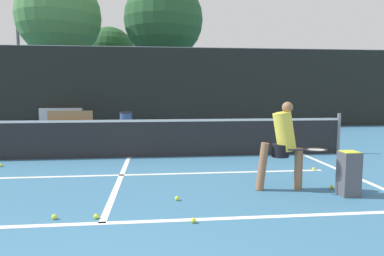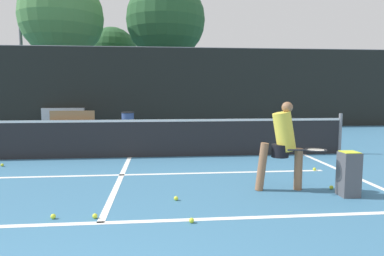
# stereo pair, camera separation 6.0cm
# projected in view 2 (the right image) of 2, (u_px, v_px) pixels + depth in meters

# --- Properties ---
(court_baseline_near) EXTENTS (11.00, 0.10, 0.01)m
(court_baseline_near) POSITION_uv_depth(u_px,v_px,m) (100.00, 223.00, 4.29)
(court_baseline_near) COLOR white
(court_baseline_near) RESTS_ON ground
(court_service_line) EXTENTS (8.25, 0.10, 0.01)m
(court_service_line) POSITION_uv_depth(u_px,v_px,m) (122.00, 175.00, 6.76)
(court_service_line) COLOR white
(court_service_line) RESTS_ON ground
(court_center_mark) EXTENTS (0.10, 4.31, 0.01)m
(court_center_mark) POSITION_uv_depth(u_px,v_px,m) (120.00, 179.00, 6.43)
(court_center_mark) COLOR white
(court_center_mark) RESTS_ON ground
(court_sideline_right) EXTENTS (0.10, 5.31, 0.01)m
(court_sideline_right) POSITION_uv_depth(u_px,v_px,m) (348.00, 174.00, 6.86)
(court_sideline_right) COLOR white
(court_sideline_right) RESTS_ON ground
(net) EXTENTS (11.09, 0.09, 1.07)m
(net) POSITION_uv_depth(u_px,v_px,m) (129.00, 137.00, 8.51)
(net) COLOR slate
(net) RESTS_ON ground
(fence_back) EXTENTS (24.00, 0.06, 3.61)m
(fence_back) POSITION_uv_depth(u_px,v_px,m) (142.00, 88.00, 15.23)
(fence_back) COLOR black
(fence_back) RESTS_ON ground
(player_practicing) EXTENTS (1.09, 0.57, 1.48)m
(player_practicing) POSITION_uv_depth(u_px,v_px,m) (283.00, 143.00, 5.65)
(player_practicing) COLOR #8C6042
(player_practicing) RESTS_ON ground
(tennis_ball_scattered_1) EXTENTS (0.07, 0.07, 0.07)m
(tennis_ball_scattered_1) POSITION_uv_depth(u_px,v_px,m) (331.00, 187.00, 5.77)
(tennis_ball_scattered_1) COLOR #D1E033
(tennis_ball_scattered_1) RESTS_ON ground
(tennis_ball_scattered_3) EXTENTS (0.07, 0.07, 0.07)m
(tennis_ball_scattered_3) POSITION_uv_depth(u_px,v_px,m) (2.00, 165.00, 7.53)
(tennis_ball_scattered_3) COLOR #D1E033
(tennis_ball_scattered_3) RESTS_ON ground
(tennis_ball_scattered_4) EXTENTS (0.07, 0.07, 0.07)m
(tennis_ball_scattered_4) POSITION_uv_depth(u_px,v_px,m) (176.00, 198.00, 5.18)
(tennis_ball_scattered_4) COLOR #D1E033
(tennis_ball_scattered_4) RESTS_ON ground
(tennis_ball_scattered_5) EXTENTS (0.07, 0.07, 0.07)m
(tennis_ball_scattered_5) POSITION_uv_depth(u_px,v_px,m) (53.00, 216.00, 4.43)
(tennis_ball_scattered_5) COLOR #D1E033
(tennis_ball_scattered_5) RESTS_ON ground
(tennis_ball_scattered_7) EXTENTS (0.07, 0.07, 0.07)m
(tennis_ball_scattered_7) POSITION_uv_depth(u_px,v_px,m) (191.00, 220.00, 4.30)
(tennis_ball_scattered_7) COLOR #D1E033
(tennis_ball_scattered_7) RESTS_ON ground
(tennis_ball_scattered_8) EXTENTS (0.07, 0.07, 0.07)m
(tennis_ball_scattered_8) POSITION_uv_depth(u_px,v_px,m) (314.00, 169.00, 7.13)
(tennis_ball_scattered_8) COLOR #D1E033
(tennis_ball_scattered_8) RESTS_ON ground
(tennis_ball_scattered_9) EXTENTS (0.07, 0.07, 0.07)m
(tennis_ball_scattered_9) POSITION_uv_depth(u_px,v_px,m) (95.00, 216.00, 4.45)
(tennis_ball_scattered_9) COLOR #D1E033
(tennis_ball_scattered_9) RESTS_ON ground
(ball_hopper) EXTENTS (0.28, 0.28, 0.71)m
(ball_hopper) POSITION_uv_depth(u_px,v_px,m) (349.00, 173.00, 5.38)
(ball_hopper) COLOR #4C4C51
(ball_hopper) RESTS_ON ground
(courtside_bench) EXTENTS (1.79, 0.39, 0.86)m
(courtside_bench) POSITION_uv_depth(u_px,v_px,m) (72.00, 120.00, 13.87)
(courtside_bench) COLOR olive
(courtside_bench) RESTS_ON ground
(trash_bin) EXTENTS (0.52, 0.52, 0.81)m
(trash_bin) POSITION_uv_depth(u_px,v_px,m) (128.00, 122.00, 13.92)
(trash_bin) COLOR #384C7F
(trash_bin) RESTS_ON ground
(parked_car) EXTENTS (1.79, 4.69, 1.54)m
(parked_car) POSITION_uv_depth(u_px,v_px,m) (76.00, 111.00, 17.04)
(parked_car) COLOR #B7B7BC
(parked_car) RESTS_ON ground
(floodlight_mast) EXTENTS (1.10, 0.24, 9.55)m
(floodlight_mast) POSITION_uv_depth(u_px,v_px,m) (19.00, 10.00, 18.38)
(floodlight_mast) COLOR slate
(floodlight_mast) RESTS_ON ground
(tree_west) EXTENTS (4.62, 4.62, 8.12)m
(tree_west) POSITION_uv_depth(u_px,v_px,m) (166.00, 20.00, 20.04)
(tree_west) COLOR brown
(tree_west) RESTS_ON ground
(tree_mid) EXTENTS (4.53, 4.53, 7.98)m
(tree_mid) POSITION_uv_depth(u_px,v_px,m) (62.00, 17.00, 18.74)
(tree_mid) COLOR brown
(tree_mid) RESTS_ON ground
(tree_east) EXTENTS (3.41, 3.41, 5.99)m
(tree_east) POSITION_uv_depth(u_px,v_px,m) (112.00, 53.00, 23.44)
(tree_east) COLOR brown
(tree_east) RESTS_ON ground
(building_far) EXTENTS (36.00, 2.40, 4.56)m
(building_far) POSITION_uv_depth(u_px,v_px,m) (151.00, 85.00, 33.40)
(building_far) COLOR gray
(building_far) RESTS_ON ground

